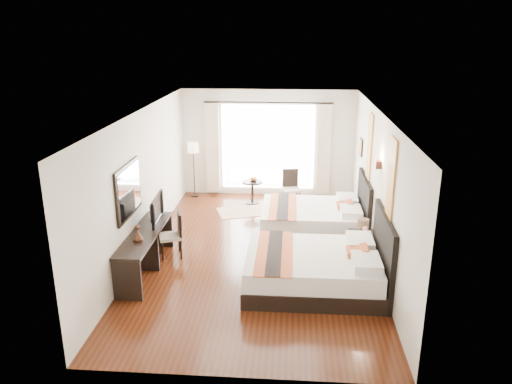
# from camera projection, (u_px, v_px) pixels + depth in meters

# --- Properties ---
(floor) EXTENTS (4.50, 7.50, 0.01)m
(floor) POSITION_uv_depth(u_px,v_px,m) (258.00, 253.00, 9.94)
(floor) COLOR #39150A
(floor) RESTS_ON ground
(ceiling) EXTENTS (4.50, 7.50, 0.02)m
(ceiling) POSITION_uv_depth(u_px,v_px,m) (258.00, 113.00, 9.07)
(ceiling) COLOR white
(ceiling) RESTS_ON wall_headboard
(wall_headboard) EXTENTS (0.01, 7.50, 2.80)m
(wall_headboard) POSITION_uv_depth(u_px,v_px,m) (377.00, 189.00, 9.34)
(wall_headboard) COLOR silver
(wall_headboard) RESTS_ON floor
(wall_desk) EXTENTS (0.01, 7.50, 2.80)m
(wall_desk) POSITION_uv_depth(u_px,v_px,m) (142.00, 183.00, 9.66)
(wall_desk) COLOR silver
(wall_desk) RESTS_ON floor
(wall_window) EXTENTS (4.50, 0.01, 2.80)m
(wall_window) POSITION_uv_depth(u_px,v_px,m) (268.00, 143.00, 13.05)
(wall_window) COLOR silver
(wall_window) RESTS_ON floor
(wall_entry) EXTENTS (4.50, 0.01, 2.80)m
(wall_entry) POSITION_uv_depth(u_px,v_px,m) (236.00, 279.00, 5.95)
(wall_entry) COLOR silver
(wall_entry) RESTS_ON floor
(window_glass) EXTENTS (2.40, 0.02, 2.20)m
(window_glass) POSITION_uv_depth(u_px,v_px,m) (268.00, 147.00, 13.07)
(window_glass) COLOR white
(window_glass) RESTS_ON wall_window
(sheer_curtain) EXTENTS (2.30, 0.02, 2.10)m
(sheer_curtain) POSITION_uv_depth(u_px,v_px,m) (268.00, 148.00, 13.01)
(sheer_curtain) COLOR white
(sheer_curtain) RESTS_ON wall_window
(drape_left) EXTENTS (0.35, 0.14, 2.35)m
(drape_left) POSITION_uv_depth(u_px,v_px,m) (213.00, 148.00, 13.08)
(drape_left) COLOR beige
(drape_left) RESTS_ON floor
(drape_right) EXTENTS (0.35, 0.14, 2.35)m
(drape_right) POSITION_uv_depth(u_px,v_px,m) (324.00, 150.00, 12.88)
(drape_right) COLOR beige
(drape_right) RESTS_ON floor
(art_panel_near) EXTENTS (0.03, 0.50, 1.35)m
(art_panel_near) POSITION_uv_depth(u_px,v_px,m) (391.00, 180.00, 7.97)
(art_panel_near) COLOR #963115
(art_panel_near) RESTS_ON wall_headboard
(art_panel_far) EXTENTS (0.03, 0.50, 1.35)m
(art_panel_far) POSITION_uv_depth(u_px,v_px,m) (370.00, 146.00, 10.28)
(art_panel_far) COLOR #963115
(art_panel_far) RESTS_ON wall_headboard
(wall_sconce) EXTENTS (0.10, 0.14, 0.14)m
(wall_sconce) POSITION_uv_depth(u_px,v_px,m) (378.00, 165.00, 8.99)
(wall_sconce) COLOR #422317
(wall_sconce) RESTS_ON wall_headboard
(mirror_frame) EXTENTS (0.04, 1.25, 0.95)m
(mirror_frame) POSITION_uv_depth(u_px,v_px,m) (128.00, 190.00, 8.76)
(mirror_frame) COLOR black
(mirror_frame) RESTS_ON wall_desk
(mirror_glass) EXTENTS (0.01, 1.12, 0.82)m
(mirror_glass) POSITION_uv_depth(u_px,v_px,m) (130.00, 190.00, 8.75)
(mirror_glass) COLOR white
(mirror_glass) RESTS_ON mirror_frame
(bed_near) EXTENTS (2.37, 1.84, 1.34)m
(bed_near) POSITION_uv_depth(u_px,v_px,m) (318.00, 268.00, 8.55)
(bed_near) COLOR black
(bed_near) RESTS_ON floor
(bed_far) EXTENTS (2.25, 1.75, 1.27)m
(bed_far) POSITION_uv_depth(u_px,v_px,m) (316.00, 218.00, 10.85)
(bed_far) COLOR black
(bed_far) RESTS_ON floor
(nightstand) EXTENTS (0.46, 0.57, 0.55)m
(nightstand) POSITION_uv_depth(u_px,v_px,m) (362.00, 248.00, 9.52)
(nightstand) COLOR black
(nightstand) RESTS_ON floor
(table_lamp) EXTENTS (0.21, 0.21, 0.34)m
(table_lamp) POSITION_uv_depth(u_px,v_px,m) (363.00, 225.00, 9.42)
(table_lamp) COLOR black
(table_lamp) RESTS_ON nightstand
(vase) EXTENTS (0.13, 0.13, 0.12)m
(vase) POSITION_uv_depth(u_px,v_px,m) (365.00, 238.00, 9.26)
(vase) COLOR black
(vase) RESTS_ON nightstand
(console_desk) EXTENTS (0.50, 2.20, 0.76)m
(console_desk) POSITION_uv_depth(u_px,v_px,m) (146.00, 252.00, 9.10)
(console_desk) COLOR black
(console_desk) RESTS_ON floor
(television) EXTENTS (0.17, 0.90, 0.51)m
(television) POSITION_uv_depth(u_px,v_px,m) (153.00, 209.00, 9.43)
(television) COLOR black
(television) RESTS_ON console_desk
(bronze_figurine) EXTENTS (0.19, 0.19, 0.26)m
(bronze_figurine) POSITION_uv_depth(u_px,v_px,m) (138.00, 234.00, 8.60)
(bronze_figurine) COLOR #422317
(bronze_figurine) RESTS_ON console_desk
(desk_chair) EXTENTS (0.53, 0.53, 0.90)m
(desk_chair) POSITION_uv_depth(u_px,v_px,m) (172.00, 243.00, 9.72)
(desk_chair) COLOR #B6A48C
(desk_chair) RESTS_ON floor
(floor_lamp) EXTENTS (0.29, 0.29, 1.45)m
(floor_lamp) POSITION_uv_depth(u_px,v_px,m) (193.00, 151.00, 12.97)
(floor_lamp) COLOR black
(floor_lamp) RESTS_ON floor
(side_table) EXTENTS (0.52, 0.52, 0.59)m
(side_table) POSITION_uv_depth(u_px,v_px,m) (252.00, 192.00, 12.68)
(side_table) COLOR black
(side_table) RESTS_ON floor
(fruit_bowl) EXTENTS (0.23, 0.23, 0.05)m
(fruit_bowl) POSITION_uv_depth(u_px,v_px,m) (253.00, 180.00, 12.57)
(fruit_bowl) COLOR #412817
(fruit_bowl) RESTS_ON side_table
(window_chair) EXTENTS (0.49, 0.49, 0.91)m
(window_chair) POSITION_uv_depth(u_px,v_px,m) (291.00, 195.00, 12.56)
(window_chair) COLOR #B6A48C
(window_chair) RESTS_ON floor
(jute_rug) EXTENTS (1.41, 1.17, 0.01)m
(jute_rug) POSITION_uv_depth(u_px,v_px,m) (243.00, 211.00, 12.18)
(jute_rug) COLOR tan
(jute_rug) RESTS_ON floor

